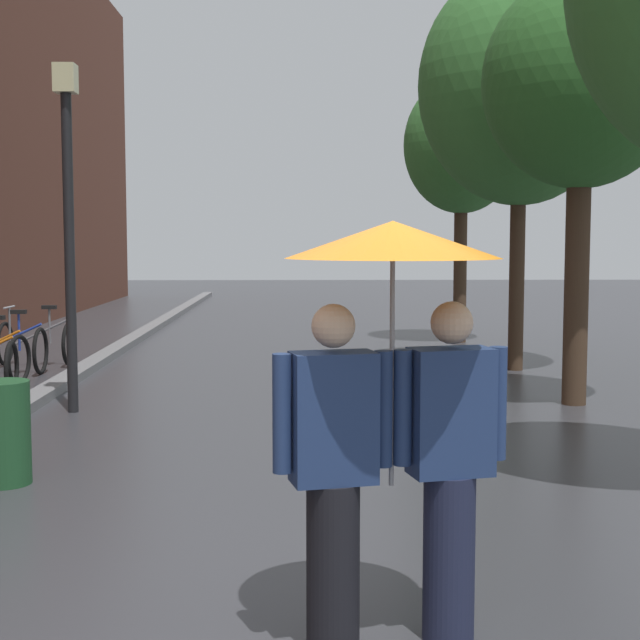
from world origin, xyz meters
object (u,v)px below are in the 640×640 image
object	(u,v)px
parked_bicycle_7	(6,349)
couple_under_umbrella	(393,374)
litter_bin	(3,433)
street_lamp_post	(69,210)
street_tree_1	(581,84)
street_tree_2	(520,86)
parked_bicycle_8	(37,342)
street_tree_3	(462,147)

from	to	relation	value
parked_bicycle_7	couple_under_umbrella	size ratio (longest dim) A/B	0.52
parked_bicycle_7	litter_bin	size ratio (longest dim) A/B	1.28
couple_under_umbrella	street_lamp_post	xyz separation A→B (m)	(-3.07, 6.19, 0.98)
street_tree_1	street_lamp_post	distance (m)	6.15
street_tree_2	couple_under_umbrella	distance (m)	10.33
couple_under_umbrella	parked_bicycle_8	bearing A→B (deg)	114.40
street_tree_1	couple_under_umbrella	world-z (taller)	street_tree_1
street_tree_1	parked_bicycle_7	bearing A→B (deg)	161.09
litter_bin	street_tree_1	bearing A→B (deg)	31.37
street_tree_2	parked_bicycle_7	size ratio (longest dim) A/B	5.59
street_tree_2	couple_under_umbrella	size ratio (longest dim) A/B	2.90
street_tree_1	parked_bicycle_7	xyz separation A→B (m)	(-7.67, 2.63, -3.44)
street_tree_3	parked_bicycle_8	bearing A→B (deg)	-156.27
street_tree_1	street_tree_3	bearing A→B (deg)	91.91
parked_bicycle_8	street_tree_3	bearing A→B (deg)	23.73
street_tree_3	litter_bin	xyz separation A→B (m)	(-5.53, -10.24, -3.33)
street_lamp_post	litter_bin	xyz separation A→B (m)	(0.20, -3.14, -1.91)
litter_bin	parked_bicycle_8	bearing A→B (deg)	103.64
parked_bicycle_7	street_tree_1	bearing A→B (deg)	-18.91
couple_under_umbrella	litter_bin	size ratio (longest dim) A/B	2.46
parked_bicycle_8	litter_bin	bearing A→B (deg)	-76.36
parked_bicycle_8	litter_bin	world-z (taller)	parked_bicycle_8
street_tree_2	street_lamp_post	distance (m)	7.05
street_tree_2	parked_bicycle_7	distance (m)	8.58
litter_bin	street_lamp_post	bearing A→B (deg)	93.68
parked_bicycle_7	couple_under_umbrella	world-z (taller)	couple_under_umbrella
parked_bicycle_8	street_lamp_post	world-z (taller)	street_lamp_post
street_tree_2	couple_under_umbrella	world-z (taller)	street_tree_2
street_tree_2	street_lamp_post	world-z (taller)	street_tree_2
street_tree_2	street_tree_3	xyz separation A→B (m)	(-0.20, 3.80, -0.52)
street_tree_3	parked_bicycle_7	bearing A→B (deg)	-151.14
street_tree_2	street_tree_3	size ratio (longest dim) A/B	1.19
street_tree_1	couple_under_umbrella	size ratio (longest dim) A/B	2.45
street_tree_3	couple_under_umbrella	xyz separation A→B (m)	(-2.66, -13.29, -2.40)
street_tree_3	street_lamp_post	xyz separation A→B (m)	(-5.73, -7.10, -1.42)
street_tree_3	litter_bin	size ratio (longest dim) A/B	5.99
parked_bicycle_8	street_tree_1	bearing A→B (deg)	-25.40
street_tree_3	parked_bicycle_7	world-z (taller)	street_tree_3
street_tree_3	parked_bicycle_7	xyz separation A→B (m)	(-7.44, -4.10, -3.38)
parked_bicycle_7	parked_bicycle_8	distance (m)	0.94
street_lamp_post	street_tree_1	bearing A→B (deg)	3.53
parked_bicycle_8	couple_under_umbrella	size ratio (longest dim) A/B	0.53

